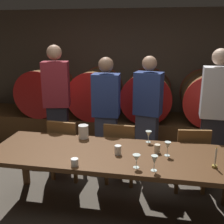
{
  "coord_description": "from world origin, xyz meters",
  "views": [
    {
      "loc": [
        0.7,
        -2.51,
        2.01
      ],
      "look_at": [
        0.11,
        0.64,
        1.06
      ],
      "focal_mm": 43.3,
      "sensor_mm": 36.0,
      "label": 1
    }
  ],
  "objects": [
    {
      "name": "pitcher",
      "position": [
        -0.22,
        0.51,
        0.83
      ],
      "size": [
        0.13,
        0.13,
        0.17
      ],
      "color": "white",
      "rests_on": "dining_table"
    },
    {
      "name": "dining_table",
      "position": [
        0.23,
        0.14,
        0.68
      ],
      "size": [
        2.75,
        0.88,
        0.75
      ],
      "color": "#4C2D16",
      "rests_on": "ground"
    },
    {
      "name": "cup_right",
      "position": [
        0.69,
        0.24,
        0.79
      ],
      "size": [
        0.06,
        0.06,
        0.09
      ],
      "primitive_type": "cylinder",
      "color": "beige",
      "rests_on": "dining_table"
    },
    {
      "name": "candle_center",
      "position": [
        1.25,
        -0.0,
        0.81
      ],
      "size": [
        0.05,
        0.05,
        0.23
      ],
      "color": "olive",
      "rests_on": "dining_table"
    },
    {
      "name": "wine_barrel_center_left",
      "position": [
        -0.46,
        2.18,
        0.95
      ],
      "size": [
        0.85,
        0.9,
        0.85
      ],
      "color": "brown",
      "rests_on": "barrel_shelf"
    },
    {
      "name": "barrel_shelf",
      "position": [
        0.0,
        2.18,
        0.27
      ],
      "size": [
        5.66,
        0.9,
        0.54
      ],
      "primitive_type": "cube",
      "color": "brown",
      "rests_on": "ground"
    },
    {
      "name": "ground_plane",
      "position": [
        0.0,
        0.0,
        0.0
      ],
      "size": [
        8.18,
        8.18,
        0.0
      ],
      "primitive_type": "plane",
      "color": "#4C443A"
    },
    {
      "name": "back_wall",
      "position": [
        0.0,
        2.73,
        1.21
      ],
      "size": [
        6.29,
        0.24,
        2.43
      ],
      "primitive_type": "cube",
      "color": "#473A2D",
      "rests_on": "ground"
    },
    {
      "name": "guest_far_right",
      "position": [
        1.41,
        1.16,
        0.94
      ],
      "size": [
        0.39,
        0.26,
        1.82
      ],
      "rotation": [
        0.0,
        0.0,
        3.09
      ],
      "color": "black",
      "rests_on": "ground"
    },
    {
      "name": "wine_barrel_far_left",
      "position": [
        -1.44,
        2.18,
        0.95
      ],
      "size": [
        0.85,
        0.9,
        0.85
      ],
      "color": "brown",
      "rests_on": "barrel_shelf"
    },
    {
      "name": "wine_glass_center_left",
      "position": [
        0.58,
        0.52,
        0.85
      ],
      "size": [
        0.07,
        0.07,
        0.14
      ],
      "color": "silver",
      "rests_on": "dining_table"
    },
    {
      "name": "wine_barrel_center_right",
      "position": [
        0.45,
        2.18,
        0.95
      ],
      "size": [
        0.85,
        0.9,
        0.85
      ],
      "color": "#513319",
      "rests_on": "barrel_shelf"
    },
    {
      "name": "guest_far_left",
      "position": [
        -0.84,
        1.22,
        0.95
      ],
      "size": [
        0.42,
        0.31,
        1.84
      ],
      "rotation": [
        0.0,
        0.0,
        3.35
      ],
      "color": "black",
      "rests_on": "ground"
    },
    {
      "name": "cup_left",
      "position": [
        -0.1,
        -0.21,
        0.78
      ],
      "size": [
        0.07,
        0.07,
        0.08
      ],
      "primitive_type": "cylinder",
      "color": "white",
      "rests_on": "dining_table"
    },
    {
      "name": "wine_glass_center_right",
      "position": [
        0.67,
        -0.17,
        0.85
      ],
      "size": [
        0.07,
        0.07,
        0.16
      ],
      "color": "silver",
      "rests_on": "dining_table"
    },
    {
      "name": "cup_center",
      "position": [
        0.27,
        0.12,
        0.8
      ],
      "size": [
        0.07,
        0.07,
        0.1
      ],
      "primitive_type": "cylinder",
      "color": "white",
      "rests_on": "dining_table"
    },
    {
      "name": "guest_center_right",
      "position": [
        0.52,
        1.26,
        0.87
      ],
      "size": [
        0.42,
        0.32,
        1.7
      ],
      "rotation": [
        0.0,
        0.0,
        2.92
      ],
      "color": "#33384C",
      "rests_on": "ground"
    },
    {
      "name": "wine_glass_far_left",
      "position": [
        0.5,
        -0.14,
        0.84
      ],
      "size": [
        0.08,
        0.08,
        0.14
      ],
      "color": "silver",
      "rests_on": "dining_table"
    },
    {
      "name": "wine_glass_far_right",
      "position": [
        0.8,
        0.18,
        0.86
      ],
      "size": [
        0.07,
        0.07,
        0.16
      ],
      "color": "silver",
      "rests_on": "dining_table"
    },
    {
      "name": "chair_right",
      "position": [
        1.11,
        0.78,
        0.49
      ],
      "size": [
        0.45,
        0.45,
        0.88
      ],
      "rotation": [
        0.0,
        0.0,
        3.28
      ],
      "color": "brown",
      "rests_on": "ground"
    },
    {
      "name": "guest_center_left",
      "position": [
        -0.07,
        1.13,
        0.87
      ],
      "size": [
        0.39,
        0.25,
        1.69
      ],
      "rotation": [
        0.0,
        0.0,
        3.17
      ],
      "color": "#33384C",
      "rests_on": "ground"
    },
    {
      "name": "chair_left",
      "position": [
        -0.57,
        0.77,
        0.49
      ],
      "size": [
        0.42,
        0.42,
        0.88
      ],
      "rotation": [
        0.0,
        0.0,
        3.08
      ],
      "color": "brown",
      "rests_on": "ground"
    },
    {
      "name": "chair_center",
      "position": [
        0.2,
        0.79,
        0.49
      ],
      "size": [
        0.41,
        0.41,
        0.88
      ],
      "rotation": [
        0.0,
        0.0,
        3.12
      ],
      "color": "brown",
      "rests_on": "ground"
    },
    {
      "name": "wine_barrel_far_right",
      "position": [
        1.46,
        2.18,
        0.95
      ],
      "size": [
        0.85,
        0.9,
        0.85
      ],
      "color": "brown",
      "rests_on": "barrel_shelf"
    }
  ]
}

